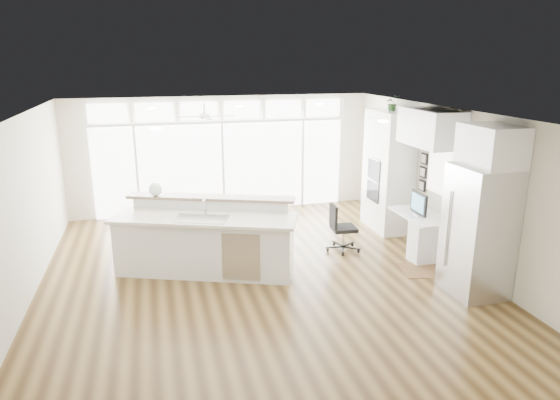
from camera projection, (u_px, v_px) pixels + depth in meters
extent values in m
cube|color=#402B13|center=(259.00, 278.00, 8.31)|extent=(7.00, 8.00, 0.02)
cube|color=white|center=(257.00, 114.00, 7.57)|extent=(7.00, 8.00, 0.02)
cube|color=beige|center=(222.00, 155.00, 11.66)|extent=(7.00, 0.04, 2.70)
cube|color=beige|center=(358.00, 324.00, 4.22)|extent=(7.00, 0.04, 2.70)
cube|color=beige|center=(18.00, 216.00, 7.09)|extent=(0.04, 8.00, 2.70)
cube|color=beige|center=(452.00, 186.00, 8.79)|extent=(0.04, 8.00, 2.70)
cube|color=white|center=(223.00, 168.00, 11.69)|extent=(5.80, 0.06, 2.08)
cube|color=white|center=(221.00, 110.00, 11.33)|extent=(5.90, 0.06, 0.40)
cube|color=white|center=(442.00, 171.00, 9.01)|extent=(0.04, 0.85, 0.85)
cube|color=silver|center=(204.00, 111.00, 10.12)|extent=(1.16, 1.16, 0.32)
cube|color=white|center=(254.00, 114.00, 7.76)|extent=(3.40, 3.00, 0.02)
cube|color=white|center=(388.00, 171.00, 10.41)|extent=(0.64, 1.20, 2.50)
cube|color=white|center=(420.00, 234.00, 9.25)|extent=(0.72, 1.30, 0.76)
cube|color=white|center=(431.00, 128.00, 8.72)|extent=(0.64, 1.30, 0.64)
cube|color=silver|center=(478.00, 231.00, 7.54)|extent=(0.76, 0.90, 2.00)
cube|color=white|center=(492.00, 146.00, 7.19)|extent=(0.64, 0.90, 0.60)
cube|color=black|center=(423.00, 172.00, 9.62)|extent=(0.06, 0.22, 0.80)
cube|color=white|center=(205.00, 239.00, 8.35)|extent=(3.27, 2.18, 1.22)
cube|color=#3C2313|center=(429.00, 270.00, 8.58)|extent=(1.02, 0.83, 0.01)
cube|color=black|center=(344.00, 228.00, 9.37)|extent=(0.50, 0.47, 0.90)
sphere|color=white|center=(155.00, 189.00, 8.64)|extent=(0.30, 0.30, 0.24)
cube|color=black|center=(419.00, 203.00, 9.06)|extent=(0.10, 0.54, 0.45)
cube|color=silver|center=(410.00, 215.00, 9.08)|extent=(0.15, 0.30, 0.01)
imported|color=#2B5022|center=(392.00, 105.00, 10.04)|extent=(0.31, 0.34, 0.24)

